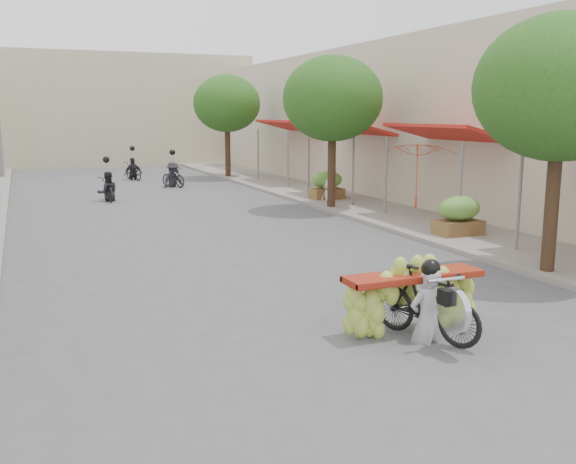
{
  "coord_description": "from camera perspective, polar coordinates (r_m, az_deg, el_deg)",
  "views": [
    {
      "loc": [
        -4.46,
        -5.81,
        3.31
      ],
      "look_at": [
        0.11,
        5.18,
        1.1
      ],
      "focal_mm": 40.0,
      "sensor_mm": 36.0,
      "label": 1
    }
  ],
  "objects": [
    {
      "name": "pedestrian",
      "position": [
        24.07,
        3.66,
        4.84
      ],
      "size": [
        0.89,
        0.63,
        1.64
      ],
      "rotation": [
        0.0,
        0.0,
        3.34
      ],
      "color": "white",
      "rests_on": "ground"
    },
    {
      "name": "bg_motorbike_a",
      "position": [
        25.47,
        -15.77,
        4.35
      ],
      "size": [
        0.81,
        1.6,
        1.95
      ],
      "color": "black",
      "rests_on": "ground"
    },
    {
      "name": "market_umbrella",
      "position": [
        18.47,
        11.61,
        7.97
      ],
      "size": [
        2.52,
        2.52,
        1.91
      ],
      "rotation": [
        0.0,
        0.0,
        0.22
      ],
      "color": "#BB3819",
      "rests_on": "ground"
    },
    {
      "name": "bg_motorbike_b",
      "position": [
        29.6,
        -10.2,
        5.62
      ],
      "size": [
        1.19,
        1.58,
        1.95
      ],
      "color": "black",
      "rests_on": "ground"
    },
    {
      "name": "ground",
      "position": [
        8.03,
        14.03,
        -14.13
      ],
      "size": [
        120.0,
        120.0,
        0.0
      ],
      "primitive_type": "plane",
      "color": "#545459",
      "rests_on": "ground"
    },
    {
      "name": "produce_crate_far",
      "position": [
        24.41,
        3.47,
        4.39
      ],
      "size": [
        1.2,
        0.88,
        1.16
      ],
      "color": "brown",
      "rests_on": "ground"
    },
    {
      "name": "far_building",
      "position": [
        44.03,
        -17.04,
        10.3
      ],
      "size": [
        20.0,
        6.0,
        7.0
      ],
      "primitive_type": "cube",
      "color": "#C2B999",
      "rests_on": "ground"
    },
    {
      "name": "street_tree_far",
      "position": [
        33.3,
        -5.45,
        11.28
      ],
      "size": [
        3.4,
        3.4,
        5.25
      ],
      "color": "#3A2719",
      "rests_on": "ground"
    },
    {
      "name": "shophouse_row_right",
      "position": [
        25.75,
        17.38,
        9.35
      ],
      "size": [
        9.77,
        40.0,
        6.0
      ],
      "color": "beige",
      "rests_on": "ground"
    },
    {
      "name": "street_tree_near",
      "position": [
        13.91,
        23.07,
        11.65
      ],
      "size": [
        3.4,
        3.4,
        5.25
      ],
      "color": "#3A2719",
      "rests_on": "ground"
    },
    {
      "name": "street_tree_mid",
      "position": [
        22.13,
        3.98,
        11.71
      ],
      "size": [
        3.4,
        3.4,
        5.25
      ],
      "color": "#3A2719",
      "rests_on": "ground"
    },
    {
      "name": "sidewalk_right",
      "position": [
        23.97,
        6.22,
        2.66
      ],
      "size": [
        4.0,
        60.0,
        0.12
      ],
      "primitive_type": "cube",
      "color": "gray",
      "rests_on": "ground"
    },
    {
      "name": "produce_crate_mid",
      "position": [
        17.63,
        14.94,
        1.69
      ],
      "size": [
        1.2,
        0.88,
        1.16
      ],
      "color": "brown",
      "rests_on": "ground"
    },
    {
      "name": "bg_motorbike_c",
      "position": [
        33.28,
        -13.62,
        5.89
      ],
      "size": [
        1.08,
        1.71,
        1.95
      ],
      "color": "black",
      "rests_on": "ground"
    },
    {
      "name": "banana_motorbike",
      "position": [
        9.77,
        11.82,
        -5.24
      ],
      "size": [
        2.22,
        1.94,
        2.06
      ],
      "color": "black",
      "rests_on": "ground"
    }
  ]
}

